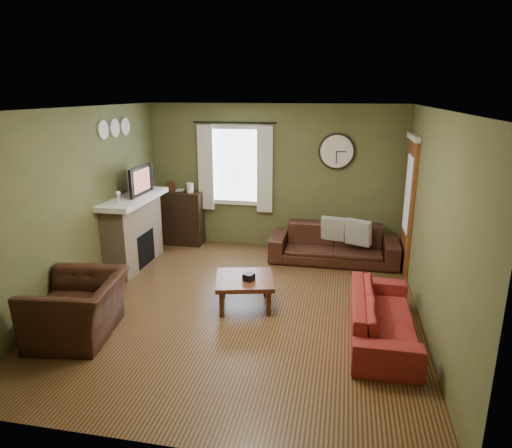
% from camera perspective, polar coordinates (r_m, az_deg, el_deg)
% --- Properties ---
extents(floor, '(4.60, 5.20, 0.00)m').
position_cam_1_polar(floor, '(6.28, -1.63, -10.21)').
color(floor, '#54391F').
rests_on(floor, ground).
extents(ceiling, '(4.60, 5.20, 0.00)m').
position_cam_1_polar(ceiling, '(5.62, -1.84, 14.25)').
color(ceiling, white).
rests_on(ceiling, ground).
extents(wall_left, '(0.00, 5.20, 2.60)m').
position_cam_1_polar(wall_left, '(6.70, -21.30, 2.22)').
color(wall_left, brown).
rests_on(wall_left, ground).
extents(wall_right, '(0.00, 5.20, 2.60)m').
position_cam_1_polar(wall_right, '(5.77, 21.14, 0.12)').
color(wall_right, brown).
rests_on(wall_right, ground).
extents(wall_back, '(4.60, 0.00, 2.60)m').
position_cam_1_polar(wall_back, '(8.31, 2.26, 5.86)').
color(wall_back, brown).
rests_on(wall_back, ground).
extents(wall_front, '(4.60, 0.00, 2.60)m').
position_cam_1_polar(wall_front, '(3.48, -11.39, -9.55)').
color(wall_front, brown).
rests_on(wall_front, ground).
extents(fireplace, '(0.40, 1.40, 1.10)m').
position_cam_1_polar(fireplace, '(7.76, -15.04, -1.15)').
color(fireplace, tan).
rests_on(fireplace, floor).
extents(firebox, '(0.04, 0.60, 0.55)m').
position_cam_1_polar(firebox, '(7.76, -13.65, -3.00)').
color(firebox, black).
rests_on(firebox, fireplace).
extents(mantel, '(0.58, 1.60, 0.08)m').
position_cam_1_polar(mantel, '(7.60, -15.16, 3.09)').
color(mantel, white).
rests_on(mantel, fireplace).
extents(tv, '(0.08, 0.60, 0.35)m').
position_cam_1_polar(tv, '(7.68, -14.66, 4.89)').
color(tv, black).
rests_on(tv, mantel).
extents(tv_screen, '(0.02, 0.62, 0.36)m').
position_cam_1_polar(tv_screen, '(7.63, -14.15, 5.29)').
color(tv_screen, '#994C3F').
rests_on(tv_screen, mantel).
extents(medallion_left, '(0.28, 0.28, 0.03)m').
position_cam_1_polar(medallion_left, '(7.23, -18.57, 11.09)').
color(medallion_left, white).
rests_on(medallion_left, wall_left).
extents(medallion_mid, '(0.28, 0.28, 0.03)m').
position_cam_1_polar(medallion_mid, '(7.53, -17.26, 11.38)').
color(medallion_mid, white).
rests_on(medallion_mid, wall_left).
extents(medallion_right, '(0.28, 0.28, 0.03)m').
position_cam_1_polar(medallion_right, '(7.84, -16.05, 11.64)').
color(medallion_right, white).
rests_on(medallion_right, wall_left).
extents(window_pane, '(1.00, 0.02, 1.30)m').
position_cam_1_polar(window_pane, '(8.39, -2.51, 7.34)').
color(window_pane, silver).
rests_on(window_pane, wall_back).
extents(curtain_rod, '(0.03, 0.03, 1.50)m').
position_cam_1_polar(curtain_rod, '(8.21, -2.74, 12.55)').
color(curtain_rod, black).
rests_on(curtain_rod, wall_back).
extents(curtain_left, '(0.28, 0.04, 1.55)m').
position_cam_1_polar(curtain_left, '(8.45, -6.32, 6.98)').
color(curtain_left, silver).
rests_on(curtain_left, wall_back).
extents(curtain_right, '(0.28, 0.04, 1.55)m').
position_cam_1_polar(curtain_right, '(8.19, 1.10, 6.78)').
color(curtain_right, silver).
rests_on(curtain_right, wall_back).
extents(wall_clock, '(0.64, 0.06, 0.64)m').
position_cam_1_polar(wall_clock, '(8.09, 10.06, 8.93)').
color(wall_clock, white).
rests_on(wall_clock, wall_back).
extents(door, '(0.05, 0.90, 2.10)m').
position_cam_1_polar(door, '(7.60, 18.49, 2.11)').
color(door, brown).
rests_on(door, floor).
extents(bookshelf, '(0.85, 0.36, 1.01)m').
position_cam_1_polar(bookshelf, '(8.71, -9.43, 0.76)').
color(bookshelf, black).
rests_on(bookshelf, floor).
extents(book, '(0.17, 0.21, 0.02)m').
position_cam_1_polar(book, '(8.71, -9.89, 3.84)').
color(book, '#4F2514').
rests_on(book, bookshelf).
extents(sofa_brown, '(2.13, 0.83, 0.62)m').
position_cam_1_polar(sofa_brown, '(7.85, 9.67, -2.45)').
color(sofa_brown, black).
rests_on(sofa_brown, floor).
extents(pillow_left, '(0.41, 0.20, 0.40)m').
position_cam_1_polar(pillow_left, '(7.87, 9.62, -0.57)').
color(pillow_left, '#999C95').
rests_on(pillow_left, sofa_brown).
extents(pillow_right, '(0.44, 0.29, 0.42)m').
position_cam_1_polar(pillow_right, '(7.74, 12.63, -1.03)').
color(pillow_right, '#999C95').
rests_on(pillow_right, sofa_brown).
extents(sofa_red, '(0.72, 1.84, 0.54)m').
position_cam_1_polar(sofa_red, '(5.63, 15.56, -11.04)').
color(sofa_red, maroon).
rests_on(sofa_red, floor).
extents(armchair, '(1.10, 1.22, 0.71)m').
position_cam_1_polar(armchair, '(5.81, -21.38, -9.76)').
color(armchair, black).
rests_on(armchair, floor).
extents(coffee_table, '(0.91, 0.91, 0.40)m').
position_cam_1_polar(coffee_table, '(6.21, -1.43, -8.46)').
color(coffee_table, '#4F2514').
rests_on(coffee_table, floor).
extents(tissue_box, '(0.16, 0.16, 0.10)m').
position_cam_1_polar(tissue_box, '(6.04, -0.90, -7.10)').
color(tissue_box, black).
rests_on(tissue_box, coffee_table).
extents(wine_glass_a, '(0.07, 0.07, 0.19)m').
position_cam_1_polar(wine_glass_a, '(7.12, -16.88, 3.20)').
color(wine_glass_a, white).
rests_on(wine_glass_a, mantel).
extents(wine_glass_b, '(0.06, 0.06, 0.18)m').
position_cam_1_polar(wine_glass_b, '(7.14, -16.78, 3.23)').
color(wine_glass_b, white).
rests_on(wine_glass_b, mantel).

